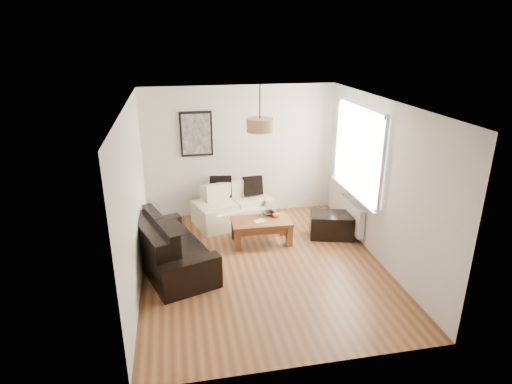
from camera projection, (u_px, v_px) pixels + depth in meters
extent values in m
plane|color=brown|center=(263.00, 266.00, 6.89)|extent=(4.50, 4.50, 0.00)
cube|color=white|center=(351.00, 216.00, 7.82)|extent=(0.10, 0.90, 0.52)
cylinder|color=tan|center=(260.00, 125.00, 6.38)|extent=(0.40, 0.40, 0.20)
cube|color=black|center=(332.00, 225.00, 7.82)|extent=(0.88, 0.69, 0.44)
cube|color=black|center=(221.00, 187.00, 8.37)|extent=(0.44, 0.19, 0.43)
cube|color=black|center=(253.00, 186.00, 8.49)|extent=(0.39, 0.16, 0.38)
imported|color=black|center=(268.00, 213.00, 7.73)|extent=(0.27, 0.27, 0.06)
sphere|color=orange|center=(276.00, 215.00, 7.63)|extent=(0.08, 0.08, 0.07)
sphere|color=#DC4B12|center=(278.00, 214.00, 7.66)|extent=(0.09, 0.09, 0.08)
sphere|color=orange|center=(274.00, 215.00, 7.63)|extent=(0.08, 0.08, 0.06)
cube|color=silver|center=(259.00, 221.00, 7.49)|extent=(0.22, 0.18, 0.01)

